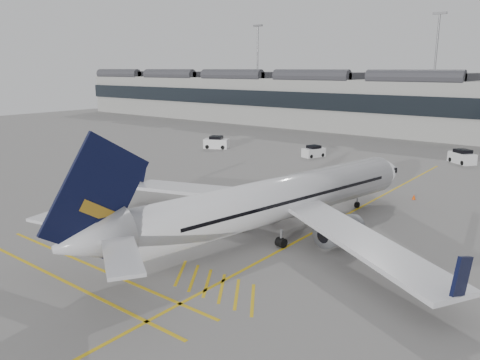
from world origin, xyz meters
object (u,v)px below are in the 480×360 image
Objects in this scene: belt_loader at (284,203)px; ramp_agent_a at (282,206)px; pushback_tug at (165,213)px; baggage_cart_a at (244,207)px; ramp_agent_b at (237,212)px; airliner_main at (276,200)px.

ramp_agent_a is at bearing -48.20° from belt_loader.
baggage_cart_a is at bearing 34.05° from pushback_tug.
belt_loader is 2.44× the size of ramp_agent_b.
airliner_main reaches higher than baggage_cart_a.
pushback_tug is (-9.94, -2.92, -2.25)m from airliner_main.
ramp_agent_b is at bearing -177.66° from ramp_agent_a.
ramp_agent_a reaches higher than pushback_tug.
belt_loader is 2.50× the size of ramp_agent_a.
pushback_tug is at bearing 22.33° from ramp_agent_b.
ramp_agent_a reaches higher than belt_loader.
airliner_main is 4.70m from ramp_agent_b.
belt_loader is at bearing 46.53° from pushback_tug.
baggage_cart_a is at bearing 163.54° from ramp_agent_a.
airliner_main is 18.87× the size of ramp_agent_b.
belt_loader is 6.29m from ramp_agent_b.
airliner_main is at bearing -48.71° from belt_loader.
belt_loader is 1.72× the size of pushback_tug.
belt_loader is at bearing 128.21° from airliner_main.
ramp_agent_a is at bearing -123.94° from ramp_agent_b.
pushback_tug is at bearing -110.75° from belt_loader.
baggage_cart_a reaches higher than pushback_tug.
airliner_main is 13.34× the size of pushback_tug.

